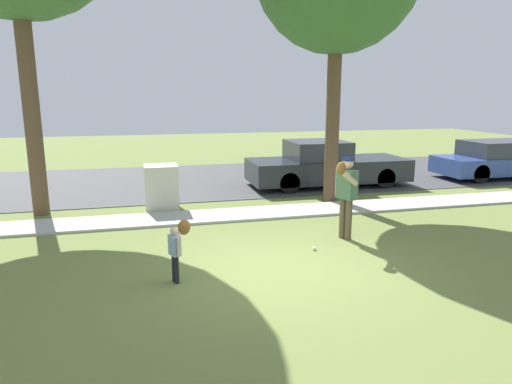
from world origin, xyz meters
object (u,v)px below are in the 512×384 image
Objects in this scene: person_adult at (346,189)px; baseball at (314,248)px; parked_pickup_dark at (326,166)px; person_child at (178,243)px; utility_cabinet at (162,187)px; parked_wagon_blue at (499,160)px.

person_adult is 1.45m from baseball.
person_adult reaches higher than baseball.
parked_pickup_dark is (1.78, 5.37, -0.41)m from person_adult.
utility_cabinet is at bearing 68.55° from person_child.
parked_pickup_dark reaches higher than person_child.
person_child is 0.84× the size of utility_cabinet.
person_adult reaches higher than parked_wagon_blue.
utility_cabinet is at bearing 124.32° from baseball.
person_adult is at bearing -147.95° from parked_wagon_blue.
utility_cabinet is at bearing -171.57° from parked_wagon_blue.
parked_pickup_dark is (5.37, 1.89, 0.08)m from utility_cabinet.
utility_cabinet is 5.70m from parked_pickup_dark.
person_adult is at bearing 30.85° from baseball.
baseball is 0.01× the size of parked_pickup_dark.
parked_wagon_blue reaches higher than utility_cabinet.
baseball is 0.02× the size of parked_wagon_blue.
parked_wagon_blue is at bearing -169.97° from person_adult.
parked_pickup_dark reaches higher than utility_cabinet.
person_adult is 1.47× the size of utility_cabinet.
parked_pickup_dark is (2.64, 5.89, 0.64)m from baseball.
person_child is at bearing -150.97° from parked_wagon_blue.
parked_pickup_dark reaches higher than parked_wagon_blue.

